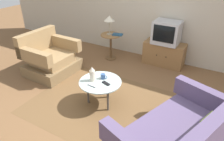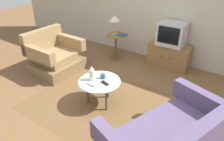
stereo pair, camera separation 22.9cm
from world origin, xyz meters
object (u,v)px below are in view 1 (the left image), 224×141
object	(u,v)px
armchair	(50,59)
tv_stand	(164,54)
vase	(92,74)
side_table	(111,41)
coffee_table	(100,84)
tv_remote_dark	(106,83)
book	(118,34)
mug	(103,76)
table_lamp	(109,19)
television	(167,32)
tv_remote_silver	(92,85)
couch	(178,139)

from	to	relation	value
armchair	tv_stand	distance (m)	2.54
armchair	vase	distance (m)	1.51
side_table	coffee_table	bearing A→B (deg)	-65.26
side_table	tv_remote_dark	size ratio (longest dim) A/B	4.02
book	mug	bearing A→B (deg)	-81.30
armchair	table_lamp	size ratio (longest dim) A/B	2.28
armchair	side_table	distance (m)	1.47
side_table	television	bearing A→B (deg)	14.96
armchair	mug	world-z (taller)	armchair
mug	tv_remote_silver	distance (m)	0.28
side_table	table_lamp	xyz separation A→B (m)	(-0.03, -0.02, 0.54)
vase	book	bearing A→B (deg)	105.26
couch	tv_stand	bearing A→B (deg)	40.94
tv_stand	tv_remote_dark	distance (m)	2.04
side_table	book	bearing A→B (deg)	14.72
side_table	tv_remote_dark	distance (m)	1.88
coffee_table	side_table	xyz separation A→B (m)	(-0.76, 1.64, 0.04)
coffee_table	side_table	world-z (taller)	side_table
tv_stand	coffee_table	bearing A→B (deg)	-102.99
tv_remote_silver	coffee_table	bearing A→B (deg)	-97.21
coffee_table	table_lamp	world-z (taller)	table_lamp
table_lamp	book	xyz separation A→B (m)	(0.19, 0.06, -0.35)
table_lamp	mug	xyz separation A→B (m)	(0.77, -1.53, -0.50)
tv_stand	tv_remote_silver	xyz separation A→B (m)	(-0.49, -2.16, 0.19)
tv_stand	table_lamp	xyz separation A→B (m)	(-1.24, -0.35, 0.72)
side_table	vase	world-z (taller)	vase
coffee_table	couch	bearing A→B (deg)	-17.93
tv_remote_dark	tv_stand	bearing A→B (deg)	97.60
coffee_table	book	size ratio (longest dim) A/B	2.72
armchair	tv_stand	world-z (taller)	armchair
couch	tv_remote_dark	size ratio (longest dim) A/B	11.68
couch	television	distance (m)	2.65
side_table	vase	size ratio (longest dim) A/B	2.45
coffee_table	tv_remote_silver	xyz separation A→B (m)	(-0.04, -0.18, 0.05)
mug	tv_remote_dark	size ratio (longest dim) A/B	0.81
television	vase	distance (m)	2.10
tv_stand	tv_remote_dark	size ratio (longest dim) A/B	5.89
tv_remote_dark	book	size ratio (longest dim) A/B	0.60
tv_remote_silver	side_table	bearing A→B (deg)	-64.17
table_lamp	mug	size ratio (longest dim) A/B	3.56
table_lamp	book	size ratio (longest dim) A/B	1.72
armchair	tv_remote_dark	size ratio (longest dim) A/B	6.57
table_lamp	coffee_table	bearing A→B (deg)	-64.32
coffee_table	tv_stand	distance (m)	2.04
vase	side_table	bearing A→B (deg)	110.53
side_table	tv_remote_silver	size ratio (longest dim) A/B	3.76
armchair	television	distance (m)	2.58
mug	couch	bearing A→B (deg)	-21.46
mug	book	bearing A→B (deg)	110.40
tv_remote_silver	couch	bearing A→B (deg)	173.36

